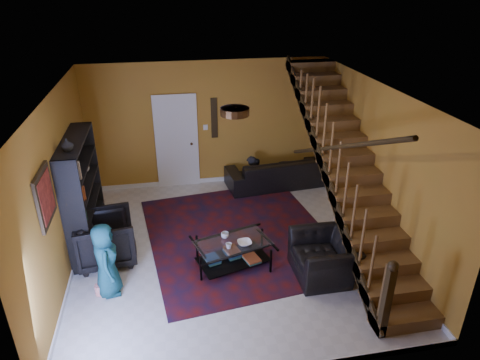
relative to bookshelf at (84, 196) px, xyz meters
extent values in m
plane|color=beige|center=(2.40, -0.60, -0.96)|extent=(5.50, 5.50, 0.00)
plane|color=#A96B25|center=(2.40, 2.15, 0.44)|extent=(5.20, 0.00, 5.20)
plane|color=#A96B25|center=(2.40, -3.35, 0.44)|extent=(5.20, 0.00, 5.20)
plane|color=#A96B25|center=(-0.20, -0.60, 0.44)|extent=(0.00, 5.50, 5.50)
plane|color=#A96B25|center=(5.00, -0.60, 0.44)|extent=(0.00, 5.50, 5.50)
plane|color=white|center=(2.40, -0.60, 1.84)|extent=(5.50, 5.50, 0.00)
cube|color=silver|center=(2.40, 2.14, -0.91)|extent=(5.20, 0.02, 0.10)
cube|color=silver|center=(-0.19, -0.60, -0.91)|extent=(0.02, 5.50, 0.10)
cube|color=#A96B25|center=(4.53, -0.60, 0.36)|extent=(0.95, 4.92, 2.83)
cube|color=black|center=(4.07, -0.60, 0.44)|extent=(0.04, 5.02, 3.02)
cylinder|color=black|center=(4.10, -0.60, 0.89)|extent=(0.07, 4.20, 2.44)
cube|color=black|center=(4.10, -3.00, -0.41)|extent=(0.10, 0.10, 1.10)
cube|color=black|center=(0.00, 0.00, 0.04)|extent=(0.35, 1.80, 2.00)
cube|color=black|center=(0.00, 0.00, -0.56)|extent=(0.35, 1.72, 0.03)
cube|color=black|center=(0.00, 0.00, 0.20)|extent=(0.35, 1.72, 0.03)
cube|color=silver|center=(1.70, 2.12, 0.06)|extent=(0.82, 0.05, 2.05)
cube|color=maroon|center=(-0.17, -1.50, 0.79)|extent=(0.04, 0.74, 0.74)
cube|color=black|center=(2.55, 2.13, 0.59)|extent=(0.14, 0.03, 0.90)
cylinder|color=#3F2814|center=(2.40, -1.40, 1.78)|extent=(0.40, 0.40, 0.10)
cube|color=#490E0D|center=(2.67, -0.24, -0.96)|extent=(3.63, 4.03, 0.02)
imported|color=black|center=(3.88, 1.70, -0.64)|extent=(2.30, 1.09, 0.65)
imported|color=black|center=(0.35, -0.57, -0.54)|extent=(1.04, 1.02, 0.85)
imported|color=black|center=(3.79, -1.61, -0.63)|extent=(0.90, 1.03, 0.67)
imported|color=black|center=(3.31, 1.75, -0.82)|extent=(0.47, 0.33, 1.19)
imported|color=black|center=(3.37, 1.75, -0.85)|extent=(0.58, 0.46, 1.13)
imported|color=#194D60|center=(0.45, -1.43, -0.37)|extent=(0.44, 0.62, 1.19)
cube|color=black|center=(1.85, -1.43, -0.74)|extent=(0.04, 0.04, 0.45)
cube|color=black|center=(2.97, -1.43, -0.74)|extent=(0.04, 0.04, 0.45)
cube|color=black|center=(1.85, -0.79, -0.74)|extent=(0.04, 0.04, 0.45)
cube|color=black|center=(2.97, -0.79, -0.74)|extent=(0.04, 0.04, 0.45)
cube|color=black|center=(2.41, -1.11, -0.85)|extent=(1.26, 0.93, 0.02)
cube|color=silver|center=(2.41, -1.11, -0.52)|extent=(1.34, 1.00, 0.02)
imported|color=#999999|center=(2.30, -0.96, -0.46)|extent=(0.13, 0.13, 0.10)
imported|color=#999999|center=(2.32, -1.27, -0.47)|extent=(0.11, 0.11, 0.09)
imported|color=#999999|center=(2.59, -1.20, -0.48)|extent=(0.25, 0.25, 0.06)
imported|color=#999999|center=(0.00, -0.50, 1.13)|extent=(0.18, 0.18, 0.19)
cylinder|color=red|center=(0.30, -1.47, -0.86)|extent=(0.18, 0.18, 0.16)
camera|label=1|loc=(1.46, -6.87, 3.43)|focal=32.00mm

